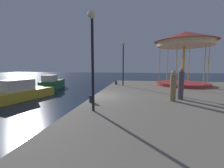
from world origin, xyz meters
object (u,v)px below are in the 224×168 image
Objects in this scene: person_far_corner at (173,87)px; person_mid_promenade at (181,84)px; lamp_post_near_edge at (92,44)px; bollard_center at (116,83)px; bollard_north at (91,99)px; lamp_post_mid_promenade at (123,56)px; motorboat_yellow at (20,92)px; motorboat_green at (52,84)px; carousel at (184,45)px.

person_mid_promenade is at bearing 44.96° from person_far_corner.
lamp_post_near_edge is 10.72m from bollard_center.
lamp_post_mid_promenade is at bearing 81.79° from bollard_north.
motorboat_yellow reaches higher than bollard_north.
lamp_post_near_edge reaches higher than person_mid_promenade.
bollard_north is 1.00× the size of bollard_center.
lamp_post_near_edge is at bearing -51.78° from motorboat_green.
motorboat_yellow is 1.27× the size of lamp_post_mid_promenade.
person_far_corner is 0.92× the size of person_mid_promenade.
motorboat_yellow is 12.17m from person_far_corner.
bollard_center is (-0.37, 10.35, -2.78)m from lamp_post_near_edge.
motorboat_yellow is 9.34m from bollard_center.
carousel is 9.18m from person_far_corner.
person_far_corner reaches higher than bollard_center.
motorboat_green is 14.72m from person_far_corner.
lamp_post_near_edge is at bearing -122.46° from carousel.
person_mid_promenade is at bearing 17.95° from bollard_north.
person_mid_promenade is (12.94, -7.36, 1.01)m from motorboat_green.
carousel reaches higher than lamp_post_near_edge.
bollard_north is 8.80m from bollard_center.
person_mid_promenade is at bearing 35.04° from lamp_post_near_edge.
person_far_corner is (11.92, -2.20, 1.01)m from motorboat_yellow.
carousel reaches higher than person_far_corner.
motorboat_green is 1.08× the size of lamp_post_mid_promenade.
person_far_corner is (12.36, -7.93, 0.94)m from motorboat_green.
carousel is (15.15, 0.13, 4.34)m from motorboat_green.
motorboat_green is 0.78× the size of carousel.
lamp_post_near_edge reaches higher than bollard_north.
bollard_north and bollard_center have the same top height.
lamp_post_near_edge is (8.33, -10.59, 3.08)m from motorboat_green.
person_far_corner is at bearing 13.46° from bollard_north.
motorboat_green is 14.92m from person_mid_promenade.
lamp_post_near_edge is at bearing -93.28° from lamp_post_mid_promenade.
carousel is 8.25m from bollard_center.
lamp_post_mid_promenade is 2.32× the size of person_mid_promenade.
bollard_north is at bearing -49.35° from motorboat_green.
lamp_post_near_edge is (7.90, -4.85, 3.16)m from motorboat_yellow.
person_far_corner is (4.39, -7.70, 0.64)m from bollard_center.
bollard_center is (7.53, 5.50, 0.37)m from motorboat_yellow.
bollard_center is at bearing 119.70° from person_far_corner.
carousel is 1.38× the size of lamp_post_mid_promenade.
lamp_post_mid_promenade reaches higher than motorboat_green.
carousel reaches higher than lamp_post_mid_promenade.
carousel is (14.71, 5.87, 4.42)m from motorboat_yellow.
carousel reaches higher than person_mid_promenade.
carousel is 15.52× the size of bollard_north.
carousel reaches higher than bollard_north.
carousel is 3.47× the size of person_far_corner.
bollard_center is 8.89m from person_far_corner.
carousel is 12.76m from lamp_post_near_edge.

